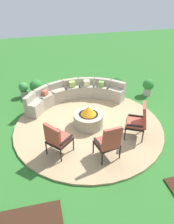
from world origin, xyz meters
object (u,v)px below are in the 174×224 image
object	(u,v)px
lounge_chair_front_right	(109,142)
potted_plant_1	(148,86)
potted_plant_2	(24,89)
potted_plant_3	(36,88)
curved_stone_bench	(74,94)
lounge_chair_back_left	(139,120)
potted_plant_0	(117,84)
lounge_chair_front_left	(57,138)
fire_pit	(88,118)

from	to	relation	value
lounge_chair_front_right	potted_plant_1	size ratio (longest dim) A/B	1.59
potted_plant_2	potted_plant_3	xyz separation A→B (m)	(0.50, -0.14, 0.06)
curved_stone_bench	potted_plant_1	size ratio (longest dim) A/B	5.57
lounge_chair_back_left	potted_plant_1	xyz separation A→B (m)	(1.54, 2.44, -0.24)
lounge_chair_front_right	potted_plant_0	size ratio (longest dim) A/B	1.70
lounge_chair_front_right	lounge_chair_back_left	distance (m)	1.34
lounge_chair_front_left	potted_plant_1	xyz separation A→B (m)	(3.96, 2.67, -0.22)
fire_pit	potted_plant_2	xyz separation A→B (m)	(-2.01, 2.59, 0.00)
potted_plant_1	potted_plant_3	bearing A→B (deg)	168.78
lounge_chair_front_left	lounge_chair_back_left	xyz separation A→B (m)	(2.42, 0.24, 0.02)
potted_plant_2	potted_plant_3	world-z (taller)	potted_plant_3
potted_plant_0	potted_plant_3	xyz separation A→B (m)	(-3.26, 0.31, 0.05)
lounge_chair_front_right	potted_plant_2	size ratio (longest dim) A/B	1.76
lounge_chair_back_left	potted_plant_0	size ratio (longest dim) A/B	1.77
potted_plant_2	lounge_chair_front_left	bearing A→B (deg)	-76.37
fire_pit	curved_stone_bench	bearing A→B (deg)	95.21
fire_pit	lounge_chair_front_left	xyz separation A→B (m)	(-1.12, -1.09, 0.27)
fire_pit	lounge_chair_back_left	bearing A→B (deg)	-33.16
curved_stone_bench	potted_plant_3	xyz separation A→B (m)	(-1.36, 0.79, 0.03)
lounge_chair_front_left	lounge_chair_front_right	world-z (taller)	lounge_chair_front_left
fire_pit	curved_stone_bench	size ratio (longest dim) A/B	0.25
potted_plant_1	potted_plant_2	distance (m)	4.96
curved_stone_bench	lounge_chair_front_left	bearing A→B (deg)	-109.35
potted_plant_1	lounge_chair_back_left	bearing A→B (deg)	-122.28
lounge_chair_back_left	potted_plant_2	world-z (taller)	lounge_chair_back_left
lounge_chair_back_left	potted_plant_2	size ratio (longest dim) A/B	1.83
lounge_chair_front_right	potted_plant_0	bearing A→B (deg)	53.55
fire_pit	potted_plant_0	bearing A→B (deg)	50.75
potted_plant_1	potted_plant_2	world-z (taller)	potted_plant_1
fire_pit	lounge_chair_back_left	world-z (taller)	lounge_chair_back_left
lounge_chair_front_left	potted_plant_0	bearing A→B (deg)	95.54
lounge_chair_front_left	potted_plant_3	size ratio (longest dim) A/B	1.48
curved_stone_bench	potted_plant_2	world-z (taller)	curved_stone_bench
lounge_chair_back_left	potted_plant_2	bearing A→B (deg)	71.07
potted_plant_1	potted_plant_3	xyz separation A→B (m)	(-4.36, 0.86, 0.01)
curved_stone_bench	lounge_chair_front_right	distance (m)	3.23
lounge_chair_back_left	potted_plant_1	size ratio (longest dim) A/B	1.65
potted_plant_3	potted_plant_1	bearing A→B (deg)	-11.22
potted_plant_0	potted_plant_2	xyz separation A→B (m)	(-3.75, 0.45, -0.01)
potted_plant_2	curved_stone_bench	bearing A→B (deg)	-26.57
potted_plant_1	lounge_chair_front_left	bearing A→B (deg)	-145.98
lounge_chair_front_left	potted_plant_3	distance (m)	3.57
lounge_chair_back_left	potted_plant_0	bearing A→B (deg)	18.75
curved_stone_bench	lounge_chair_back_left	distance (m)	2.92
potted_plant_3	lounge_chair_back_left	bearing A→B (deg)	-49.56
potted_plant_0	potted_plant_2	distance (m)	3.78
potted_plant_1	curved_stone_bench	bearing A→B (deg)	178.61
lounge_chair_back_left	curved_stone_bench	bearing A→B (deg)	57.26
potted_plant_3	potted_plant_2	bearing A→B (deg)	164.65
lounge_chair_front_left	potted_plant_1	size ratio (longest dim) A/B	1.59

